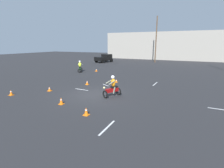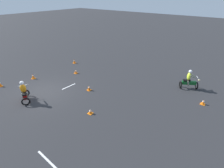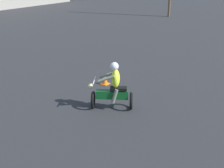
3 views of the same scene
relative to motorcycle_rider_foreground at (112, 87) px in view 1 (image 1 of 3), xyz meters
name	(u,v)px [view 1 (image 1 of 3)]	position (x,y,z in m)	size (l,w,h in m)	color
ground_plane	(95,95)	(-1.47, -0.10, -0.73)	(120.00, 120.00, 0.00)	#28282B
motorcycle_rider_foreground	(112,87)	(0.00, 0.00, 0.00)	(1.18, 1.52, 1.66)	black
motorcycle_rider_background	(80,67)	(-9.29, 8.84, 0.00)	(1.24, 1.51, 1.66)	black
pickup_truck	(104,58)	(-12.52, 22.40, 0.20)	(2.82, 4.46, 1.73)	black
traffic_cone_near_left	(49,89)	(-5.61, -0.86, -0.54)	(0.32, 0.32, 0.38)	orange
traffic_cone_near_right	(11,93)	(-7.41, -3.13, -0.51)	(0.32, 0.32, 0.44)	orange
traffic_cone_mid_center	(61,101)	(-2.37, -3.08, -0.50)	(0.32, 0.32, 0.48)	orange
traffic_cone_mid_left	(87,83)	(-3.99, 2.56, -0.53)	(0.32, 0.32, 0.41)	orange
traffic_cone_far_right	(86,111)	(0.19, -3.92, -0.50)	(0.32, 0.32, 0.47)	orange
traffic_cone_far_center	(116,81)	(-1.81, 4.82, -0.57)	(0.32, 0.32, 0.32)	orange
traffic_cone_far_left	(96,70)	(-7.54, 10.45, -0.55)	(0.32, 0.32, 0.37)	orange
lane_stripe_e	(219,109)	(7.19, 0.42, -0.72)	(0.10, 1.25, 0.01)	silver
lane_stripe_n	(155,84)	(2.09, 5.79, -0.72)	(0.10, 1.76, 0.01)	silver
lane_stripe_w	(82,89)	(-3.38, 0.73, -0.72)	(0.10, 1.38, 0.01)	silver
lane_stripe_s	(107,128)	(1.96, -4.78, -0.72)	(0.10, 1.68, 0.01)	silver
utility_pole_far	(156,40)	(-2.36, 26.96, 4.09)	(0.24, 0.24, 9.63)	brown
building_backdrop	(171,46)	(-0.66, 38.40, 2.72)	(32.94, 10.20, 6.89)	gray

